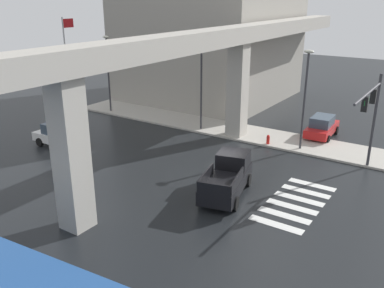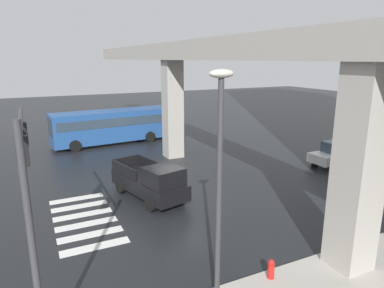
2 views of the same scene
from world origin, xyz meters
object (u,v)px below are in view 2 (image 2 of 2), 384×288
at_px(city_bus, 114,124).
at_px(street_lamp_near_corner, 219,169).
at_px(traffic_signal_mast, 25,174).
at_px(pickup_truck, 152,182).
at_px(sedan_white, 338,153).
at_px(fire_hydrant, 271,271).

distance_m(city_bus, street_lamp_near_corner, 23.02).
bearing_deg(traffic_signal_mast, pickup_truck, 138.52).
distance_m(sedan_white, traffic_signal_mast, 21.53).
relative_size(sedan_white, traffic_signal_mast, 0.67).
bearing_deg(street_lamp_near_corner, sedan_white, 120.75).
xyz_separation_m(traffic_signal_mast, fire_hydrant, (1.95, 7.18, -3.95)).
bearing_deg(fire_hydrant, city_bus, -179.72).
bearing_deg(street_lamp_near_corner, pickup_truck, 173.25).
bearing_deg(street_lamp_near_corner, city_bus, 174.35).
xyz_separation_m(city_bus, traffic_signal_mast, (20.38, -7.07, 2.66)).
bearing_deg(fire_hydrant, street_lamp_near_corner, -80.38).
relative_size(sedan_white, fire_hydrant, 5.09).
height_order(pickup_truck, street_lamp_near_corner, street_lamp_near_corner).
bearing_deg(traffic_signal_mast, sedan_white, 108.56).
xyz_separation_m(pickup_truck, city_bus, (-13.72, 1.18, 0.73)).
distance_m(traffic_signal_mast, fire_hydrant, 8.42).
height_order(sedan_white, street_lamp_near_corner, street_lamp_near_corner).
bearing_deg(fire_hydrant, sedan_white, 123.92).
xyz_separation_m(sedan_white, fire_hydrant, (8.71, -12.96, -0.42)).
bearing_deg(street_lamp_near_corner, traffic_signal_mast, -116.01).
height_order(pickup_truck, fire_hydrant, pickup_truck).
relative_size(pickup_truck, traffic_signal_mast, 0.83).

